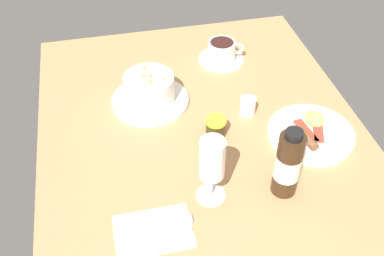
{
  "coord_description": "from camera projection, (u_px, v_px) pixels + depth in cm",
  "views": [
    {
      "loc": [
        82.1,
        -21.66,
        81.15
      ],
      "look_at": [
        1.1,
        -3.63,
        4.77
      ],
      "focal_mm": 42.79,
      "sensor_mm": 36.0,
      "label": 1
    }
  ],
  "objects": [
    {
      "name": "ground_plane",
      "position": [
        205.0,
        141.0,
        1.18
      ],
      "size": [
        110.0,
        84.0,
        3.0
      ],
      "primitive_type": "cube",
      "color": "#B27F51"
    },
    {
      "name": "porridge_bowl",
      "position": [
        149.0,
        91.0,
        1.25
      ],
      "size": [
        21.38,
        21.38,
        9.35
      ],
      "color": "white",
      "rests_on": "ground_plane"
    },
    {
      "name": "cutlery_setting",
      "position": [
        156.0,
        231.0,
        0.96
      ],
      "size": [
        11.55,
        16.76,
        0.9
      ],
      "color": "white",
      "rests_on": "ground_plane"
    },
    {
      "name": "coffee_cup",
      "position": [
        222.0,
        52.0,
        1.41
      ],
      "size": [
        14.09,
        14.09,
        6.4
      ],
      "color": "white",
      "rests_on": "ground_plane"
    },
    {
      "name": "creamer_jug",
      "position": [
        248.0,
        106.0,
        1.22
      ],
      "size": [
        5.01,
        4.36,
        5.46
      ],
      "color": "white",
      "rests_on": "ground_plane"
    },
    {
      "name": "wine_glass",
      "position": [
        212.0,
        162.0,
        0.96
      ],
      "size": [
        6.75,
        6.75,
        16.93
      ],
      "color": "white",
      "rests_on": "ground_plane"
    },
    {
      "name": "jam_jar",
      "position": [
        216.0,
        127.0,
        1.16
      ],
      "size": [
        5.33,
        5.33,
        5.37
      ],
      "color": "#362F12",
      "rests_on": "ground_plane"
    },
    {
      "name": "sauce_bottle_brown",
      "position": [
        288.0,
        164.0,
        0.99
      ],
      "size": [
        5.89,
        5.89,
        18.07
      ],
      "color": "#382314",
      "rests_on": "ground_plane"
    },
    {
      "name": "breakfast_plate",
      "position": [
        311.0,
        132.0,
        1.17
      ],
      "size": [
        22.15,
        22.15,
        3.7
      ],
      "color": "white",
      "rests_on": "ground_plane"
    }
  ]
}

